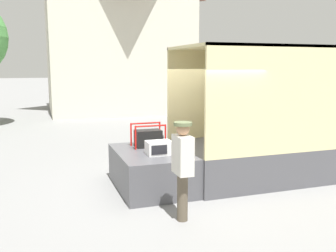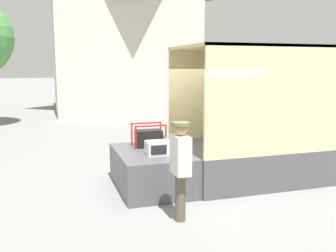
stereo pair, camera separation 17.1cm
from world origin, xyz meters
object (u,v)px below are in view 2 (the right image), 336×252
portable_generator (150,138)px  worker_person (180,161)px  box_truck (330,131)px  microwave (159,148)px

portable_generator → worker_person: 2.27m
box_truck → portable_generator: 4.48m
box_truck → worker_person: (-4.53, -1.81, 0.04)m
box_truck → worker_person: 4.88m
microwave → box_truck: bearing=4.3°
microwave → worker_person: bearing=-92.1°
microwave → worker_person: worker_person is taller
worker_person → portable_generator: bearing=88.2°
portable_generator → microwave: bearing=-91.3°
box_truck → worker_person: size_ratio=3.82×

